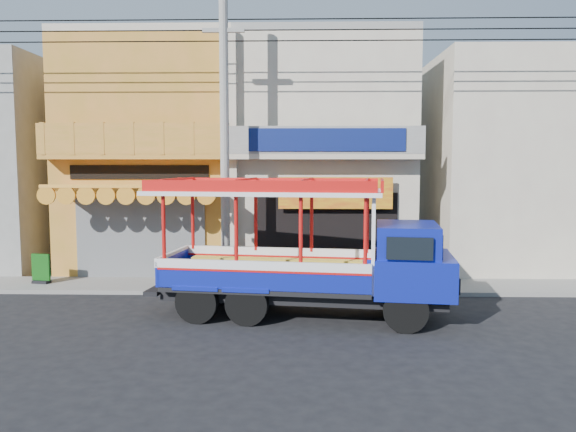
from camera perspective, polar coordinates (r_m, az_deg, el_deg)
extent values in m
plane|color=black|center=(13.61, -3.94, -10.99)|extent=(90.00, 90.00, 0.00)
cube|color=slate|center=(17.45, -2.71, -7.12)|extent=(30.00, 2.00, 0.12)
cube|color=#B28527|center=(21.64, -12.65, 5.67)|extent=(6.00, 6.00, 8.00)
cube|color=#595B5E|center=(18.88, -14.71, -2.21)|extent=(4.20, 0.10, 2.60)
cube|color=orange|center=(18.04, -15.48, 2.69)|extent=(5.20, 1.50, 0.31)
cube|color=#B28527|center=(18.41, -15.19, 5.86)|extent=(6.00, 0.70, 0.18)
cube|color=#B28527|center=(18.14, -15.51, 7.60)|extent=(6.00, 0.12, 0.95)
cube|color=black|center=(18.72, -14.88, 4.32)|extent=(4.50, 0.04, 0.45)
cube|color=#B9AA98|center=(22.07, -12.88, 16.43)|extent=(6.00, 6.00, 0.24)
cube|color=#B9AA98|center=(21.01, 3.51, 5.81)|extent=(6.00, 6.00, 8.00)
cube|color=black|center=(18.14, 3.81, -2.03)|extent=(4.60, 0.12, 2.80)
cube|color=yellow|center=(17.76, 4.85, 2.34)|extent=(3.60, 0.05, 1.00)
cube|color=#B9AA98|center=(17.67, 3.91, 6.06)|extent=(6.00, 0.70, 0.18)
cube|color=gray|center=(17.38, 3.96, 7.72)|extent=(6.00, 0.12, 0.85)
cube|color=navy|center=(17.31, 3.97, 7.73)|extent=(4.80, 0.06, 0.70)
cube|color=gray|center=(21.45, 3.58, 16.88)|extent=(6.00, 6.00, 0.24)
cube|color=#B9AA98|center=(17.99, -5.76, 5.87)|extent=(0.35, 0.30, 8.00)
cube|color=#B9AA98|center=(22.39, 21.79, 4.90)|extent=(6.00, 6.00, 7.60)
cylinder|color=gray|center=(16.47, -6.46, 7.66)|extent=(0.26, 0.26, 9.00)
cube|color=gray|center=(16.88, -6.57, 18.23)|extent=(1.20, 0.12, 0.12)
cylinder|color=black|center=(16.71, -3.00, 17.34)|extent=(28.00, 0.04, 0.04)
cylinder|color=black|center=(16.78, -3.01, 18.34)|extent=(28.00, 0.04, 0.04)
cylinder|color=black|center=(16.85, -3.01, 19.34)|extent=(28.00, 0.04, 0.04)
cylinder|color=black|center=(13.15, 11.87, -9.36)|extent=(1.05, 0.42, 1.02)
cylinder|color=black|center=(15.03, 11.51, -7.49)|extent=(1.05, 0.42, 1.02)
cylinder|color=black|center=(13.47, -4.19, -8.90)|extent=(1.05, 0.42, 1.02)
cylinder|color=black|center=(15.32, -2.51, -7.15)|extent=(1.05, 0.42, 1.02)
cylinder|color=black|center=(13.79, -9.22, -8.61)|extent=(1.05, 0.42, 1.02)
cylinder|color=black|center=(15.60, -6.97, -6.95)|extent=(1.05, 0.42, 1.02)
cube|color=black|center=(14.16, 1.61, -7.76)|extent=(7.04, 2.59, 0.29)
cube|color=#0F1EA9|center=(13.96, 12.57, -5.71)|extent=(2.13, 2.48, 0.92)
cube|color=#0F1EA9|center=(13.82, 12.00, -2.37)|extent=(1.70, 2.24, 0.77)
cube|color=black|center=(13.88, 14.96, -2.61)|extent=(0.30, 1.79, 0.56)
cube|color=black|center=(14.25, -1.78, -6.83)|extent=(5.32, 2.90, 0.12)
cube|color=#0F1EA9|center=(13.13, -2.68, -6.28)|extent=(5.03, 0.75, 0.61)
cube|color=white|center=(13.08, -2.69, -5.10)|extent=(5.04, 0.76, 0.23)
cube|color=#0F1EA9|center=(15.22, -1.02, -4.67)|extent=(5.03, 0.75, 0.61)
cube|color=white|center=(15.18, -1.02, -3.64)|extent=(5.04, 0.76, 0.23)
cylinder|color=red|center=(13.65, -12.52, -1.17)|extent=(0.10, 0.10, 1.64)
cylinder|color=red|center=(15.64, -9.66, -0.31)|extent=(0.10, 0.10, 1.64)
cube|color=white|center=(13.80, 8.69, -2.43)|extent=(0.36, 2.06, 2.30)
cube|color=white|center=(13.96, -2.22, 2.47)|extent=(5.97, 3.24, 0.10)
cube|color=red|center=(13.96, -2.23, 3.22)|extent=(5.75, 3.11, 0.27)
cube|color=black|center=(19.15, -23.76, -6.13)|extent=(0.55, 0.36, 0.09)
cube|color=#0D4A0E|center=(19.07, -23.81, -4.77)|extent=(0.60, 0.18, 0.83)
imported|color=#164D1A|center=(17.21, 6.17, -5.29)|extent=(1.28, 1.27, 1.07)
imported|color=#164D1A|center=(16.81, 7.47, -5.51)|extent=(0.73, 0.77, 1.10)
imported|color=#164D1A|center=(17.89, 8.57, -5.28)|extent=(0.52, 0.52, 0.85)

